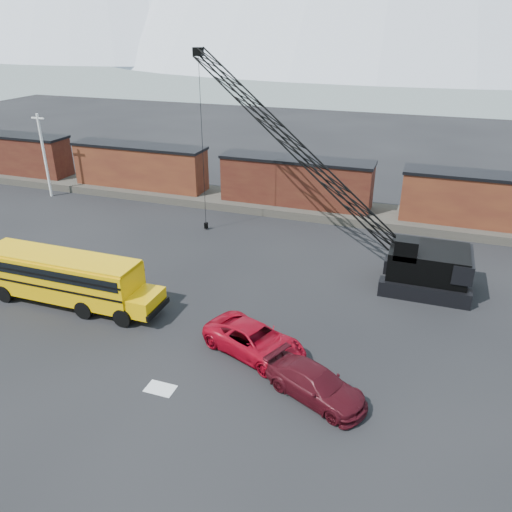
{
  "coord_description": "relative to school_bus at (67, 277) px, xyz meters",
  "views": [
    {
      "loc": [
        10.93,
        -20.1,
        15.7
      ],
      "look_at": [
        2.0,
        5.41,
        3.0
      ],
      "focal_mm": 35.0,
      "sensor_mm": 36.0,
      "label": 1
    }
  ],
  "objects": [
    {
      "name": "ground",
      "position": [
        8.59,
        -1.23,
        -1.79
      ],
      "size": [
        160.0,
        160.0,
        0.0
      ],
      "primitive_type": "plane",
      "color": "black",
      "rests_on": "ground"
    },
    {
      "name": "gravel_berm",
      "position": [
        8.59,
        20.77,
        -1.44
      ],
      "size": [
        120.0,
        5.0,
        0.7
      ],
      "primitive_type": "cube",
      "color": "#49453C",
      "rests_on": "ground"
    },
    {
      "name": "boxcar_west_far",
      "position": [
        -23.41,
        20.77,
        0.97
      ],
      "size": [
        13.7,
        3.1,
        4.17
      ],
      "color": "#4A2214",
      "rests_on": "gravel_berm"
    },
    {
      "name": "boxcar_west_near",
      "position": [
        -7.41,
        20.77,
        0.97
      ],
      "size": [
        13.7,
        3.1,
        4.17
      ],
      "color": "#481D14",
      "rests_on": "gravel_berm"
    },
    {
      "name": "boxcar_mid",
      "position": [
        8.59,
        20.77,
        0.97
      ],
      "size": [
        13.7,
        3.1,
        4.17
      ],
      "color": "#4A2214",
      "rests_on": "gravel_berm"
    },
    {
      "name": "boxcar_east_near",
      "position": [
        24.59,
        20.77,
        0.97
      ],
      "size": [
        13.7,
        3.1,
        4.17
      ],
      "color": "#481D14",
      "rests_on": "gravel_berm"
    },
    {
      "name": "utility_pole",
      "position": [
        -15.41,
        16.77,
        2.36
      ],
      "size": [
        1.4,
        0.24,
        8.0
      ],
      "color": "silver",
      "rests_on": "ground"
    },
    {
      "name": "snow_patch",
      "position": [
        9.09,
        -5.23,
        -1.78
      ],
      "size": [
        1.4,
        0.9,
        0.02
      ],
      "primitive_type": "cube",
      "color": "silver",
      "rests_on": "ground"
    },
    {
      "name": "school_bus",
      "position": [
        0.0,
        0.0,
        0.0
      ],
      "size": [
        11.65,
        2.65,
        3.19
      ],
      "color": "#E0A604",
      "rests_on": "ground"
    },
    {
      "name": "red_pickup",
      "position": [
        12.37,
        -1.09,
        -1.01
      ],
      "size": [
        6.21,
        4.48,
        1.57
      ],
      "primitive_type": "imported",
      "rotation": [
        0.0,
        0.0,
        1.2
      ],
      "color": "#A0071A",
      "rests_on": "ground"
    },
    {
      "name": "maroon_suv",
      "position": [
        16.13,
        -3.35,
        -1.06
      ],
      "size": [
        5.44,
        3.94,
        1.46
      ],
      "primitive_type": "imported",
      "rotation": [
        0.0,
        0.0,
        1.15
      ],
      "color": "#3F0B13",
      "rests_on": "ground"
    },
    {
      "name": "crawler_crane",
      "position": [
        10.98,
        11.54,
        6.1
      ],
      "size": [
        20.86,
        7.17,
        14.28
      ],
      "color": "black",
      "rests_on": "ground"
    }
  ]
}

